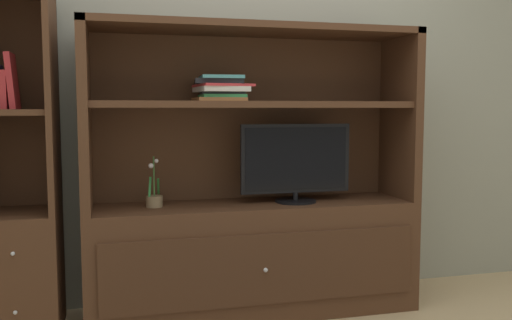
% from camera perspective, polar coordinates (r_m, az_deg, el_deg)
% --- Properties ---
extents(painted_rear_wall, '(6.00, 0.10, 2.80)m').
position_cam_1_polar(painted_rear_wall, '(3.45, -1.69, 9.19)').
color(painted_rear_wall, gray).
rests_on(painted_rear_wall, ground_plane).
extents(media_console, '(1.86, 0.49, 1.62)m').
position_cam_1_polar(media_console, '(3.18, -0.26, -6.74)').
color(media_console, '#4C2D1C').
rests_on(media_console, ground_plane).
extents(tv_monitor, '(0.64, 0.24, 0.45)m').
position_cam_1_polar(tv_monitor, '(3.16, 4.11, -0.25)').
color(tv_monitor, black).
rests_on(tv_monitor, media_console).
extents(potted_plant, '(0.09, 0.12, 0.28)m').
position_cam_1_polar(potted_plant, '(3.07, -10.42, -3.84)').
color(potted_plant, '#8C7251').
rests_on(potted_plant, media_console).
extents(magazine_stack, '(0.32, 0.32, 0.14)m').
position_cam_1_polar(magazine_stack, '(3.07, -3.68, 7.32)').
color(magazine_stack, '#A56638').
rests_on(magazine_stack, media_console).
extents(bookshelf_tall, '(0.39, 0.45, 1.77)m').
position_cam_1_polar(bookshelf_tall, '(3.11, -23.12, -5.67)').
color(bookshelf_tall, '#4C2D1C').
rests_on(bookshelf_tall, ground_plane).
extents(upright_book_row, '(0.16, 0.18, 0.28)m').
position_cam_1_polar(upright_book_row, '(3.06, -24.74, 6.94)').
color(upright_book_row, gold).
rests_on(upright_book_row, bookshelf_tall).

